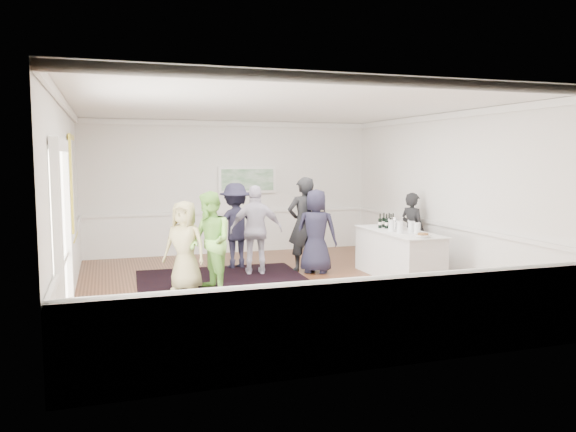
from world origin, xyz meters
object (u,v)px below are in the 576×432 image
object	(u,v)px
guest_lilac	(256,230)
ice_bucket	(397,224)
guest_dark_b	(304,224)
guest_tan	(185,246)
guest_green	(210,242)
serving_table	(398,254)
guest_dark_a	(235,226)
guest_navy	(316,231)
bartender	(412,230)
nut_bowl	(423,235)

from	to	relation	value
guest_lilac	ice_bucket	distance (m)	2.78
guest_dark_b	ice_bucket	world-z (taller)	guest_dark_b
guest_tan	guest_green	size ratio (longest dim) A/B	0.91
guest_tan	guest_dark_b	distance (m)	2.75
serving_table	guest_dark_b	distance (m)	2.00
guest_dark_a	guest_navy	size ratio (longest dim) A/B	1.06
guest_lilac	guest_navy	xyz separation A→B (m)	(1.18, -0.24, -0.04)
ice_bucket	bartender	bearing A→B (deg)	39.50
guest_tan	ice_bucket	xyz separation A→B (m)	(4.15, 0.02, 0.24)
guest_navy	serving_table	bearing A→B (deg)	174.78
guest_navy	guest_tan	bearing A→B (deg)	44.07
guest_navy	ice_bucket	world-z (taller)	guest_navy
guest_navy	nut_bowl	bearing A→B (deg)	154.77
guest_dark_b	guest_green	bearing A→B (deg)	25.51
bartender	guest_dark_b	size ratio (longest dim) A/B	0.83
bartender	ice_bucket	distance (m)	0.91
guest_green	serving_table	bearing A→B (deg)	78.06
guest_lilac	guest_navy	bearing A→B (deg)	-179.94
guest_dark_b	serving_table	bearing A→B (deg)	138.48
guest_tan	guest_dark_a	bearing A→B (deg)	87.48
guest_lilac	ice_bucket	xyz separation A→B (m)	(2.61, -0.95, 0.14)
guest_dark_a	guest_tan	bearing A→B (deg)	46.85
guest_green	guest_lilac	xyz separation A→B (m)	(1.14, 1.17, 0.01)
bartender	ice_bucket	bearing A→B (deg)	108.73
serving_table	guest_tan	size ratio (longest dim) A/B	1.42
guest_green	guest_dark_b	world-z (taller)	guest_dark_b
guest_tan	guest_green	bearing A→B (deg)	8.16
serving_table	guest_tan	bearing A→B (deg)	177.35
bartender	guest_tan	world-z (taller)	bartender
guest_lilac	ice_bucket	size ratio (longest dim) A/B	6.83
guest_tan	guest_dark_b	world-z (taller)	guest_dark_b
guest_dark_a	ice_bucket	size ratio (longest dim) A/B	6.89
guest_lilac	guest_navy	world-z (taller)	guest_lilac
guest_green	guest_dark_a	size ratio (longest dim) A/B	0.98
bartender	guest_green	xyz separation A→B (m)	(-4.42, -0.78, 0.08)
guest_green	guest_dark_a	world-z (taller)	guest_dark_a
guest_dark_b	nut_bowl	size ratio (longest dim) A/B	6.89
guest_green	bartender	bearing A→B (deg)	87.82
nut_bowl	serving_table	bearing A→B (deg)	88.21
guest_green	ice_bucket	world-z (taller)	guest_green
guest_dark_a	guest_lilac	bearing A→B (deg)	101.93
guest_tan	nut_bowl	bearing A→B (deg)	19.03
guest_navy	nut_bowl	xyz separation A→B (m)	(1.32, -1.84, 0.10)
guest_dark_b	bartender	bearing A→B (deg)	165.84
serving_table	guest_green	bearing A→B (deg)	-179.81
guest_navy	ice_bucket	xyz separation A→B (m)	(1.42, -0.72, 0.18)
guest_dark_a	guest_green	bearing A→B (deg)	59.02
serving_table	guest_green	size ratio (longest dim) A/B	1.29
guest_navy	guest_dark_a	bearing A→B (deg)	-5.73
serving_table	guest_lilac	distance (m)	2.82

